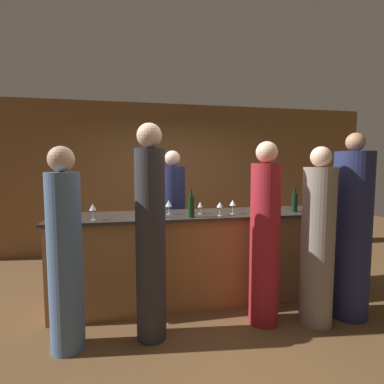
% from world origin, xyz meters
% --- Properties ---
extents(ground_plane, '(14.00, 14.00, 0.00)m').
position_xyz_m(ground_plane, '(0.00, 0.00, 0.00)').
color(ground_plane, brown).
extents(back_wall, '(8.00, 0.06, 2.80)m').
position_xyz_m(back_wall, '(0.00, 2.27, 1.40)').
color(back_wall, brown).
rests_on(back_wall, ground_plane).
extents(bar_counter, '(3.47, 0.74, 1.07)m').
position_xyz_m(bar_counter, '(0.00, 0.00, 0.54)').
color(bar_counter, '#996638').
rests_on(bar_counter, ground_plane).
extents(bartender, '(0.36, 0.36, 1.86)m').
position_xyz_m(bartender, '(-0.24, 0.79, 0.86)').
color(bartender, '#1E234C').
rests_on(bartender, ground_plane).
extents(guest_0, '(0.30, 0.30, 1.89)m').
position_xyz_m(guest_0, '(0.51, -0.68, 0.89)').
color(guest_0, maroon).
rests_on(guest_0, ground_plane).
extents(guest_1, '(0.28, 0.28, 2.03)m').
position_xyz_m(guest_1, '(-0.66, -0.72, 0.98)').
color(guest_1, '#2D2D33').
rests_on(guest_1, ground_plane).
extents(guest_2, '(0.29, 0.29, 1.81)m').
position_xyz_m(guest_2, '(-1.41, -0.75, 0.86)').
color(guest_2, '#4C6B93').
rests_on(guest_2, ground_plane).
extents(guest_3, '(0.33, 0.33, 1.83)m').
position_xyz_m(guest_3, '(1.03, -0.81, 0.86)').
color(guest_3, gray).
rests_on(guest_3, ground_plane).
extents(guest_4, '(0.40, 0.40, 1.99)m').
position_xyz_m(guest_4, '(1.48, -0.73, 0.92)').
color(guest_4, '#1E234C').
rests_on(guest_4, ground_plane).
extents(wine_bottle_0, '(0.07, 0.07, 0.32)m').
position_xyz_m(wine_bottle_0, '(-0.18, -0.25, 1.19)').
color(wine_bottle_0, black).
rests_on(wine_bottle_0, bar_counter).
extents(wine_bottle_1, '(0.07, 0.07, 0.31)m').
position_xyz_m(wine_bottle_1, '(1.16, -0.13, 1.19)').
color(wine_bottle_1, black).
rests_on(wine_bottle_1, bar_counter).
extents(wine_glass_0, '(0.06, 0.06, 0.18)m').
position_xyz_m(wine_glass_0, '(0.72, -0.26, 1.20)').
color(wine_glass_0, silver).
rests_on(wine_glass_0, bar_counter).
extents(wine_glass_1, '(0.07, 0.07, 0.16)m').
position_xyz_m(wine_glass_1, '(0.16, -0.23, 1.19)').
color(wine_glass_1, silver).
rests_on(wine_glass_1, bar_counter).
extents(wine_glass_2, '(0.08, 0.08, 0.17)m').
position_xyz_m(wine_glass_2, '(-0.40, 0.00, 1.20)').
color(wine_glass_2, silver).
rests_on(wine_glass_2, bar_counter).
extents(wine_glass_3, '(0.07, 0.07, 0.18)m').
position_xyz_m(wine_glass_3, '(-0.12, -0.02, 1.21)').
color(wine_glass_3, silver).
rests_on(wine_glass_3, bar_counter).
extents(wine_glass_4, '(0.08, 0.08, 0.17)m').
position_xyz_m(wine_glass_4, '(0.35, -0.13, 1.20)').
color(wine_glass_4, silver).
rests_on(wine_glass_4, bar_counter).
extents(wine_glass_5, '(0.07, 0.07, 0.17)m').
position_xyz_m(wine_glass_5, '(-0.56, -0.19, 1.20)').
color(wine_glass_5, silver).
rests_on(wine_glass_5, bar_counter).
extents(wine_glass_6, '(0.06, 0.06, 0.15)m').
position_xyz_m(wine_glass_6, '(-0.02, -0.04, 1.18)').
color(wine_glass_6, silver).
rests_on(wine_glass_6, bar_counter).
extents(wine_glass_7, '(0.07, 0.07, 0.17)m').
position_xyz_m(wine_glass_7, '(-1.23, -0.22, 1.20)').
color(wine_glass_7, silver).
rests_on(wine_glass_7, bar_counter).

